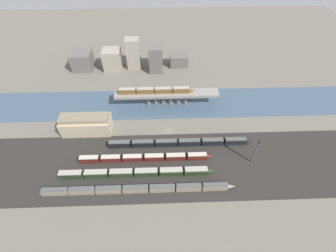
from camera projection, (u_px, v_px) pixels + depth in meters
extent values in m
plane|color=#666056|center=(168.00, 131.00, 133.99)|extent=(400.00, 400.00, 0.00)
cube|color=#282623|center=(170.00, 165.00, 117.57)|extent=(280.00, 42.00, 0.01)
cube|color=#3D5166|center=(167.00, 103.00, 150.91)|extent=(320.00, 29.62, 0.01)
cube|color=gray|center=(167.00, 94.00, 144.88)|extent=(67.14, 8.09, 1.90)
cylinder|color=slate|center=(148.00, 100.00, 147.96)|extent=(2.82, 2.82, 7.31)
cylinder|color=slate|center=(156.00, 99.00, 148.08)|extent=(2.82, 2.82, 7.31)
cylinder|color=slate|center=(163.00, 99.00, 148.19)|extent=(2.82, 2.82, 7.31)
cylinder|color=slate|center=(171.00, 99.00, 148.30)|extent=(2.82, 2.82, 7.31)
cylinder|color=slate|center=(178.00, 99.00, 148.41)|extent=(2.82, 2.82, 7.31)
cylinder|color=slate|center=(185.00, 99.00, 148.53)|extent=(2.82, 2.82, 7.31)
cube|color=brown|center=(127.00, 91.00, 142.40)|extent=(10.58, 2.78, 3.33)
cube|color=#9E998E|center=(127.00, 89.00, 141.04)|extent=(10.15, 2.56, 0.40)
cube|color=brown|center=(145.00, 91.00, 142.67)|extent=(10.58, 2.78, 3.33)
cube|color=#9E998E|center=(145.00, 89.00, 141.30)|extent=(10.15, 2.56, 0.40)
cube|color=brown|center=(163.00, 91.00, 142.93)|extent=(10.58, 2.78, 3.33)
cube|color=#9E998E|center=(163.00, 88.00, 141.57)|extent=(10.15, 2.56, 0.40)
cube|color=brown|center=(181.00, 90.00, 143.19)|extent=(10.58, 2.78, 3.33)
cube|color=#9E998E|center=(181.00, 88.00, 141.83)|extent=(10.15, 2.56, 0.40)
cone|color=brown|center=(192.00, 90.00, 143.47)|extent=(3.70, 2.50, 2.50)
cube|color=gray|center=(55.00, 192.00, 105.25)|extent=(11.94, 2.61, 3.57)
cube|color=#4C4C4C|center=(53.00, 190.00, 103.81)|extent=(11.46, 2.40, 0.40)
cube|color=gray|center=(82.00, 191.00, 105.54)|extent=(11.94, 2.61, 3.57)
cube|color=#4C4C4C|center=(81.00, 189.00, 104.09)|extent=(11.46, 2.40, 0.40)
cube|color=gray|center=(109.00, 190.00, 105.83)|extent=(11.94, 2.61, 3.57)
cube|color=#4C4C4C|center=(108.00, 188.00, 104.38)|extent=(11.46, 2.40, 0.40)
cube|color=gray|center=(135.00, 189.00, 106.11)|extent=(11.94, 2.61, 3.57)
cube|color=#4C4C4C|center=(135.00, 187.00, 104.67)|extent=(11.46, 2.40, 0.40)
cube|color=gray|center=(162.00, 188.00, 106.40)|extent=(11.94, 2.61, 3.57)
cube|color=#4C4C4C|center=(162.00, 186.00, 104.95)|extent=(11.46, 2.40, 0.40)
cube|color=gray|center=(189.00, 188.00, 106.69)|extent=(11.94, 2.61, 3.57)
cube|color=#4C4C4C|center=(189.00, 185.00, 105.24)|extent=(11.46, 2.40, 0.40)
cube|color=gray|center=(215.00, 187.00, 106.97)|extent=(11.94, 2.61, 3.57)
cube|color=#4C4C4C|center=(216.00, 185.00, 105.53)|extent=(11.46, 2.40, 0.40)
cone|color=gray|center=(232.00, 186.00, 107.29)|extent=(4.18, 2.35, 2.35)
cube|color=#23381E|center=(71.00, 175.00, 111.51)|extent=(11.72, 3.18, 3.47)
cube|color=#9E998E|center=(70.00, 173.00, 110.10)|extent=(11.25, 2.93, 0.40)
cube|color=#23381E|center=(96.00, 174.00, 111.80)|extent=(11.72, 3.18, 3.47)
cube|color=#9E998E|center=(95.00, 172.00, 110.39)|extent=(11.25, 2.93, 0.40)
cube|color=#23381E|center=(121.00, 173.00, 112.08)|extent=(11.72, 3.18, 3.47)
cube|color=#9E998E|center=(121.00, 171.00, 110.67)|extent=(11.25, 2.93, 0.40)
cube|color=#23381E|center=(146.00, 172.00, 112.36)|extent=(11.72, 3.18, 3.47)
cube|color=#9E998E|center=(146.00, 170.00, 110.95)|extent=(11.25, 2.93, 0.40)
cube|color=#23381E|center=(171.00, 172.00, 112.65)|extent=(11.72, 3.18, 3.47)
cube|color=#9E998E|center=(171.00, 170.00, 111.24)|extent=(11.25, 2.93, 0.40)
cube|color=#23381E|center=(196.00, 171.00, 112.93)|extent=(11.72, 3.18, 3.47)
cube|color=#9E998E|center=(196.00, 169.00, 111.52)|extent=(11.25, 2.93, 0.40)
cone|color=#23381E|center=(211.00, 171.00, 113.24)|extent=(4.10, 2.87, 2.87)
cube|color=#5B1E19|center=(89.00, 159.00, 117.75)|extent=(10.22, 2.74, 3.48)
cube|color=#B7B2A3|center=(88.00, 157.00, 116.34)|extent=(9.81, 2.52, 0.40)
cube|color=#5B1E19|center=(111.00, 159.00, 118.01)|extent=(10.22, 2.74, 3.48)
cube|color=#B7B2A3|center=(110.00, 157.00, 116.60)|extent=(9.81, 2.52, 0.40)
cube|color=#5B1E19|center=(133.00, 158.00, 118.27)|extent=(10.22, 2.74, 3.48)
cube|color=#B7B2A3|center=(132.00, 156.00, 116.85)|extent=(9.81, 2.52, 0.40)
cube|color=#5B1E19|center=(154.00, 158.00, 118.53)|extent=(10.22, 2.74, 3.48)
cube|color=#B7B2A3|center=(154.00, 155.00, 117.11)|extent=(9.81, 2.52, 0.40)
cube|color=#5B1E19|center=(176.00, 157.00, 118.79)|extent=(10.22, 2.74, 3.48)
cube|color=#B7B2A3|center=(176.00, 155.00, 117.37)|extent=(9.81, 2.52, 0.40)
cube|color=#5B1E19|center=(197.00, 156.00, 119.04)|extent=(10.22, 2.74, 3.48)
cube|color=#B7B2A3|center=(197.00, 154.00, 117.63)|extent=(9.81, 2.52, 0.40)
cone|color=#5B1E19|center=(210.00, 156.00, 119.33)|extent=(3.58, 2.46, 2.46)
cube|color=black|center=(120.00, 144.00, 124.55)|extent=(12.08, 2.85, 3.68)
cube|color=#4C4C4C|center=(119.00, 142.00, 123.07)|extent=(11.60, 2.62, 0.40)
cube|color=black|center=(143.00, 144.00, 124.85)|extent=(12.08, 2.85, 3.68)
cube|color=#4C4C4C|center=(143.00, 141.00, 123.36)|extent=(11.60, 2.62, 0.40)
cube|color=black|center=(166.00, 143.00, 125.14)|extent=(12.08, 2.85, 3.68)
cube|color=#4C4C4C|center=(166.00, 141.00, 123.65)|extent=(11.60, 2.62, 0.40)
cube|color=black|center=(189.00, 142.00, 125.44)|extent=(12.08, 2.85, 3.68)
cube|color=#4C4C4C|center=(190.00, 140.00, 123.95)|extent=(11.60, 2.62, 0.40)
cube|color=black|center=(212.00, 142.00, 125.73)|extent=(12.08, 2.85, 3.68)
cube|color=#4C4C4C|center=(213.00, 140.00, 124.24)|extent=(11.60, 2.62, 0.40)
cube|color=black|center=(235.00, 141.00, 126.03)|extent=(12.08, 2.85, 3.68)
cube|color=#4C4C4C|center=(236.00, 139.00, 124.54)|extent=(11.60, 2.62, 0.40)
cone|color=black|center=(249.00, 141.00, 126.35)|extent=(4.23, 2.56, 2.56)
cube|color=tan|center=(87.00, 125.00, 130.48)|extent=(28.14, 11.09, 9.66)
cube|color=#7C725C|center=(84.00, 118.00, 126.18)|extent=(27.58, 7.77, 2.12)
cylinder|color=#4C4C51|center=(255.00, 153.00, 113.33)|extent=(0.78, 0.78, 15.61)
cube|color=black|center=(259.00, 142.00, 107.20)|extent=(1.00, 0.70, 1.20)
cube|color=#605B56|center=(82.00, 61.00, 175.23)|extent=(15.30, 14.16, 13.57)
cube|color=gray|center=(112.00, 60.00, 174.05)|extent=(13.45, 12.53, 15.97)
cube|color=gray|center=(133.00, 54.00, 172.72)|extent=(10.24, 8.36, 23.67)
cube|color=#605B56|center=(156.00, 59.00, 171.15)|extent=(10.30, 11.64, 19.83)
cube|color=#605B56|center=(179.00, 60.00, 179.61)|extent=(14.04, 9.78, 9.32)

